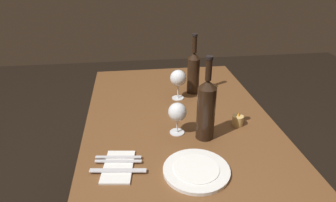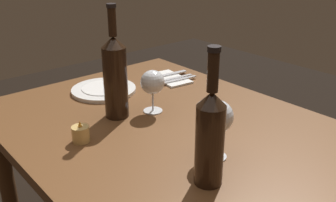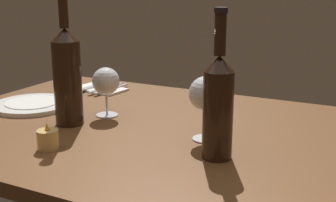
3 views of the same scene
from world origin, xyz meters
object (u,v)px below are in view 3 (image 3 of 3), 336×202
at_px(fork_inner, 106,88).
at_px(fork_outer, 111,89).
at_px(dinner_plate, 33,104).
at_px(wine_glass_left, 206,95).
at_px(wine_glass_right, 106,82).
at_px(wine_bottle_second, 67,75).
at_px(wine_bottle, 218,104).
at_px(table_knife, 94,86).
at_px(folded_napkin, 100,89).
at_px(votive_candle, 48,140).

xyz_separation_m(fork_inner, fork_outer, (-0.02, 0.00, 0.00)).
xyz_separation_m(dinner_plate, fork_outer, (-0.11, -0.29, 0.00)).
xyz_separation_m(wine_glass_left, fork_outer, (0.50, -0.32, -0.11)).
relative_size(wine_glass_right, wine_bottle_second, 0.40).
relative_size(wine_bottle, dinner_plate, 1.37).
xyz_separation_m(wine_glass_right, table_knife, (0.24, -0.26, -0.09)).
bearing_deg(fork_outer, wine_bottle_second, 106.44).
xyz_separation_m(wine_glass_right, wine_bottle, (-0.41, 0.16, 0.03)).
distance_m(fork_inner, table_knife, 0.05).
relative_size(wine_bottle, fork_outer, 1.90).
bearing_deg(fork_inner, wine_glass_left, 148.97).
height_order(wine_bottle_second, dinner_plate, wine_bottle_second).
bearing_deg(folded_napkin, wine_bottle_second, 113.22).
distance_m(folded_napkin, fork_outer, 0.05).
bearing_deg(dinner_plate, fork_outer, -111.27).
xyz_separation_m(folded_napkin, fork_outer, (-0.05, 0.00, 0.01)).
xyz_separation_m(dinner_plate, folded_napkin, (-0.06, -0.29, -0.00)).
height_order(wine_bottle, wine_bottle_second, wine_bottle_second).
bearing_deg(fork_outer, wine_bottle, 144.00).
relative_size(wine_glass_left, wine_glass_right, 1.12).
relative_size(wine_bottle_second, votive_candle, 5.55).
relative_size(dinner_plate, folded_napkin, 1.23).
bearing_deg(table_knife, wine_bottle, 147.48).
bearing_deg(wine_bottle, fork_outer, -36.00).
distance_m(wine_bottle_second, dinner_plate, 0.27).
bearing_deg(dinner_plate, table_knife, -96.36).
distance_m(wine_glass_left, dinner_plate, 0.63).
height_order(wine_glass_left, wine_glass_right, wine_glass_left).
bearing_deg(folded_napkin, votive_candle, 113.36).
distance_m(dinner_plate, folded_napkin, 0.29).
bearing_deg(votive_candle, fork_outer, -71.16).
height_order(wine_bottle, fork_outer, wine_bottle).
distance_m(wine_glass_right, fork_outer, 0.32).
distance_m(wine_glass_right, folded_napkin, 0.35).
distance_m(wine_glass_left, votive_candle, 0.40).
relative_size(folded_napkin, table_knife, 0.96).
height_order(folded_napkin, fork_outer, fork_outer).
bearing_deg(table_knife, folded_napkin, 180.00).
relative_size(wine_bottle, folded_napkin, 1.69).
xyz_separation_m(wine_glass_right, dinner_plate, (0.27, 0.03, -0.10)).
xyz_separation_m(wine_glass_right, fork_inner, (0.18, -0.26, -0.09)).
bearing_deg(wine_glass_left, fork_outer, -32.26).
relative_size(wine_glass_left, wine_bottle, 0.49).
relative_size(folded_napkin, fork_outer, 1.12).
bearing_deg(votive_candle, folded_napkin, -66.64).
height_order(wine_glass_right, wine_bottle_second, wine_bottle_second).
height_order(dinner_plate, table_knife, dinner_plate).
bearing_deg(dinner_plate, wine_bottle, 169.34).
distance_m(wine_glass_right, wine_bottle_second, 0.13).
xyz_separation_m(wine_bottle, table_knife, (0.65, -0.42, -0.12)).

